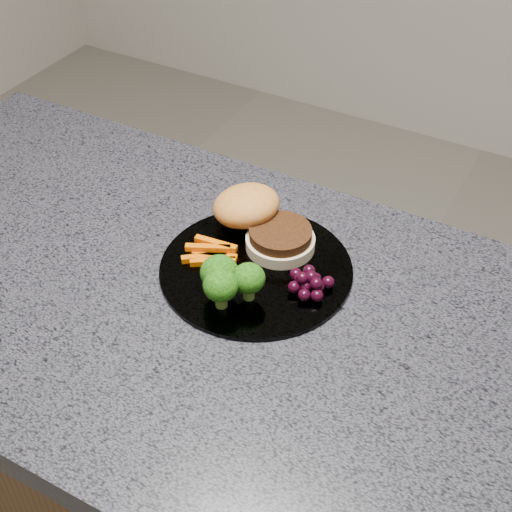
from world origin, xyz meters
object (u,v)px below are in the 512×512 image
(plate, at_px, (256,269))
(grape_bunch, at_px, (309,283))
(island_cabinet, at_px, (217,493))
(burger, at_px, (258,220))

(plate, height_order, grape_bunch, grape_bunch)
(island_cabinet, bearing_deg, grape_bunch, 33.58)
(island_cabinet, height_order, plate, plate)
(plate, bearing_deg, island_cabinet, -112.23)
(island_cabinet, xyz_separation_m, plate, (0.03, 0.08, 0.47))
(plate, bearing_deg, burger, 116.64)
(plate, height_order, burger, burger)
(island_cabinet, xyz_separation_m, burger, (-0.00, 0.15, 0.50))
(plate, xyz_separation_m, burger, (-0.03, 0.07, 0.03))
(burger, xyz_separation_m, grape_bunch, (0.11, -0.07, -0.01))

